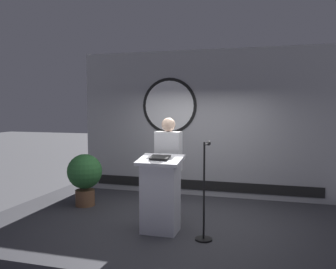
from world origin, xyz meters
The scene contains 7 objects.
ground_plane centered at (0.00, 0.00, 0.00)m, with size 40.00×40.00×0.00m, color #4C4C51.
stage_platform centered at (0.00, 0.00, 0.15)m, with size 6.40×4.00×0.30m, color #333338.
banner_display centered at (-0.02, 1.85, 1.80)m, with size 5.28×0.12×3.02m.
podium centered at (-0.17, -0.52, 0.86)m, with size 0.64×0.50×1.15m.
speaker_person centered at (-0.19, -0.04, 1.16)m, with size 0.40×0.26×1.68m.
microphone_stand centered at (0.51, -0.62, 0.77)m, with size 0.24×0.48×1.38m.
potted_plant centered at (-1.96, 0.44, 0.89)m, with size 0.65×0.65×0.97m.
Camera 1 is at (1.42, -5.53, 2.17)m, focal length 38.67 mm.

